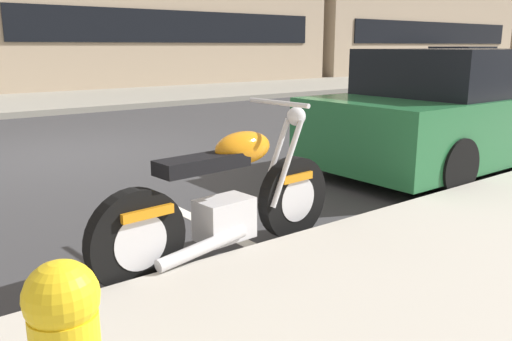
# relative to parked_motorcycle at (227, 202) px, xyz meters

# --- Properties ---
(ground_plane) EXTENTS (260.00, 260.00, 0.00)m
(ground_plane) POSITION_rel_parked_motorcycle_xyz_m (0.30, 4.53, -0.44)
(ground_plane) COLOR #333335
(sidewalk_far_curb) EXTENTS (120.00, 5.00, 0.14)m
(sidewalk_far_curb) POSITION_rel_parked_motorcycle_xyz_m (12.30, 11.62, -0.37)
(sidewalk_far_curb) COLOR gray
(sidewalk_far_curb) RESTS_ON ground
(parking_stall_stripe) EXTENTS (0.12, 2.20, 0.01)m
(parking_stall_stripe) POSITION_rel_parked_motorcycle_xyz_m (0.30, 0.53, -0.44)
(parking_stall_stripe) COLOR silver
(parking_stall_stripe) RESTS_ON ground
(parked_motorcycle) EXTENTS (2.10, 0.62, 1.13)m
(parked_motorcycle) POSITION_rel_parked_motorcycle_xyz_m (0.00, 0.00, 0.00)
(parked_motorcycle) COLOR black
(parked_motorcycle) RESTS_ON ground
(parked_car_near_corner) EXTENTS (4.53, 1.85, 1.50)m
(parked_car_near_corner) POSITION_rel_parked_motorcycle_xyz_m (4.30, 0.77, 0.27)
(parked_car_near_corner) COLOR #236638
(parked_car_near_corner) RESTS_ON ground
(car_opposite_curb) EXTENTS (4.60, 1.99, 1.51)m
(car_opposite_curb) POSITION_rel_parked_motorcycle_xyz_m (16.69, 8.45, 0.27)
(car_opposite_curb) COLOR navy
(car_opposite_curb) RESTS_ON ground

